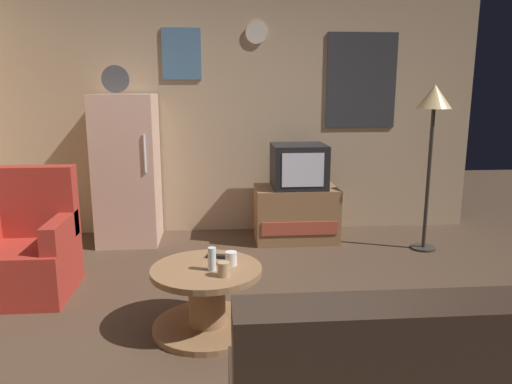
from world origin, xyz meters
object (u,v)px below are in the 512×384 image
(standing_lamp, at_px, (434,110))
(remote_control, at_px, (218,256))
(armchair, at_px, (27,250))
(mug_ceramic_tan, at_px, (224,269))
(fridge, at_px, (127,169))
(crt_tv, at_px, (299,166))
(tv_stand, at_px, (296,214))
(mug_ceramic_white, at_px, (231,258))
(coffee_table, at_px, (207,299))
(wine_glass, at_px, (212,259))

(standing_lamp, distance_m, remote_control, 2.58)
(armchair, bearing_deg, mug_ceramic_tan, -30.25)
(fridge, xyz_separation_m, armchair, (-0.57, -1.25, -0.42))
(crt_tv, relative_size, remote_control, 3.60)
(tv_stand, bearing_deg, fridge, 176.66)
(mug_ceramic_white, bearing_deg, armchair, 156.14)
(standing_lamp, distance_m, mug_ceramic_tan, 2.72)
(coffee_table, bearing_deg, armchair, 152.64)
(coffee_table, relative_size, wine_glass, 4.80)
(crt_tv, distance_m, coffee_table, 2.16)
(fridge, bearing_deg, mug_ceramic_white, -63.10)
(coffee_table, relative_size, mug_ceramic_white, 8.00)
(fridge, distance_m, coffee_table, 2.20)
(coffee_table, height_order, wine_glass, wine_glass)
(standing_lamp, bearing_deg, tv_stand, 161.73)
(standing_lamp, xyz_separation_m, coffee_table, (-2.10, -1.47, -1.14))
(wine_glass, bearing_deg, mug_ceramic_tan, -55.98)
(tv_stand, relative_size, standing_lamp, 0.53)
(coffee_table, bearing_deg, remote_control, 67.35)
(coffee_table, bearing_deg, tv_stand, 64.62)
(fridge, bearing_deg, crt_tv, -3.33)
(fridge, bearing_deg, wine_glass, -66.94)
(remote_control, relative_size, armchair, 0.16)
(mug_ceramic_white, relative_size, armchair, 0.09)
(standing_lamp, bearing_deg, crt_tv, 161.47)
(fridge, bearing_deg, tv_stand, -3.34)
(wine_glass, bearing_deg, armchair, 151.71)
(standing_lamp, distance_m, mug_ceramic_white, 2.57)
(mug_ceramic_white, bearing_deg, fridge, 116.90)
(armchair, bearing_deg, fridge, 65.58)
(wine_glass, bearing_deg, coffee_table, 127.74)
(fridge, relative_size, coffee_table, 2.46)
(mug_ceramic_white, bearing_deg, standing_lamp, 36.52)
(standing_lamp, relative_size, armchair, 1.66)
(standing_lamp, height_order, wine_glass, standing_lamp)
(standing_lamp, height_order, armchair, standing_lamp)
(fridge, relative_size, crt_tv, 3.28)
(crt_tv, relative_size, mug_ceramic_tan, 6.00)
(crt_tv, relative_size, coffee_table, 0.75)
(fridge, xyz_separation_m, mug_ceramic_tan, (0.93, -2.13, -0.28))
(crt_tv, xyz_separation_m, mug_ceramic_white, (-0.75, -1.84, -0.31))
(fridge, distance_m, wine_glass, 2.21)
(remote_control, bearing_deg, mug_ceramic_tan, -68.11)
(mug_ceramic_white, height_order, remote_control, mug_ceramic_white)
(fridge, bearing_deg, coffee_table, -67.36)
(remote_control, height_order, armchair, armchair)
(fridge, bearing_deg, standing_lamp, -9.72)
(remote_control, bearing_deg, crt_tv, 79.39)
(tv_stand, xyz_separation_m, coffee_table, (-0.89, -1.87, -0.06))
(standing_lamp, height_order, mug_ceramic_tan, standing_lamp)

